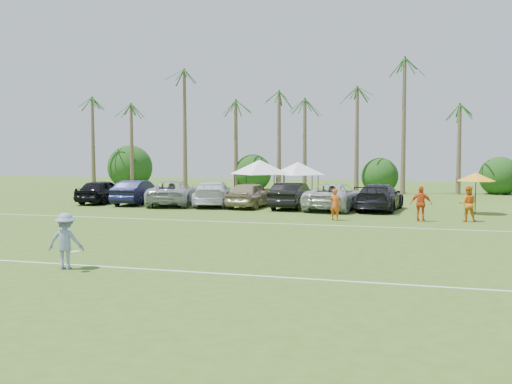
# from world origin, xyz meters

# --- Properties ---
(ground) EXTENTS (120.00, 120.00, 0.00)m
(ground) POSITION_xyz_m (0.00, 0.00, 0.00)
(ground) COLOR #3C5E1C
(ground) RESTS_ON ground
(field_lines) EXTENTS (80.00, 12.10, 0.01)m
(field_lines) POSITION_xyz_m (0.00, 8.00, 0.01)
(field_lines) COLOR white
(field_lines) RESTS_ON ground
(palm_tree_0) EXTENTS (2.40, 2.40, 8.90)m
(palm_tree_0) POSITION_xyz_m (-22.00, 38.00, 7.48)
(palm_tree_0) COLOR brown
(palm_tree_0) RESTS_ON ground
(palm_tree_1) EXTENTS (2.40, 2.40, 9.90)m
(palm_tree_1) POSITION_xyz_m (-17.00, 38.00, 8.35)
(palm_tree_1) COLOR brown
(palm_tree_1) RESTS_ON ground
(palm_tree_2) EXTENTS (2.40, 2.40, 10.90)m
(palm_tree_2) POSITION_xyz_m (-12.00, 38.00, 9.21)
(palm_tree_2) COLOR brown
(palm_tree_2) RESTS_ON ground
(palm_tree_3) EXTENTS (2.40, 2.40, 11.90)m
(palm_tree_3) POSITION_xyz_m (-8.00, 38.00, 10.06)
(palm_tree_3) COLOR brown
(palm_tree_3) RESTS_ON ground
(palm_tree_4) EXTENTS (2.40, 2.40, 8.90)m
(palm_tree_4) POSITION_xyz_m (-4.00, 38.00, 7.48)
(palm_tree_4) COLOR brown
(palm_tree_4) RESTS_ON ground
(palm_tree_5) EXTENTS (2.40, 2.40, 9.90)m
(palm_tree_5) POSITION_xyz_m (0.00, 38.00, 8.35)
(palm_tree_5) COLOR brown
(palm_tree_5) RESTS_ON ground
(palm_tree_6) EXTENTS (2.40, 2.40, 10.90)m
(palm_tree_6) POSITION_xyz_m (4.00, 38.00, 9.21)
(palm_tree_6) COLOR brown
(palm_tree_6) RESTS_ON ground
(palm_tree_7) EXTENTS (2.40, 2.40, 11.90)m
(palm_tree_7) POSITION_xyz_m (8.00, 38.00, 10.06)
(palm_tree_7) COLOR brown
(palm_tree_7) RESTS_ON ground
(palm_tree_8) EXTENTS (2.40, 2.40, 8.90)m
(palm_tree_8) POSITION_xyz_m (13.00, 38.00, 7.48)
(palm_tree_8) COLOR brown
(palm_tree_8) RESTS_ON ground
(bush_tree_0) EXTENTS (4.00, 4.00, 4.00)m
(bush_tree_0) POSITION_xyz_m (-19.00, 39.00, 1.80)
(bush_tree_0) COLOR brown
(bush_tree_0) RESTS_ON ground
(bush_tree_1) EXTENTS (4.00, 4.00, 4.00)m
(bush_tree_1) POSITION_xyz_m (-6.00, 39.00, 1.80)
(bush_tree_1) COLOR brown
(bush_tree_1) RESTS_ON ground
(bush_tree_2) EXTENTS (4.00, 4.00, 4.00)m
(bush_tree_2) POSITION_xyz_m (6.00, 39.00, 1.80)
(bush_tree_2) COLOR brown
(bush_tree_2) RESTS_ON ground
(bush_tree_3) EXTENTS (4.00, 4.00, 4.00)m
(bush_tree_3) POSITION_xyz_m (16.00, 39.00, 1.80)
(bush_tree_3) COLOR brown
(bush_tree_3) RESTS_ON ground
(sideline_player_a) EXTENTS (0.72, 0.59, 1.68)m
(sideline_player_a) POSITION_xyz_m (5.00, 16.17, 0.84)
(sideline_player_a) COLOR #CC5116
(sideline_player_a) RESTS_ON ground
(sideline_player_b) EXTENTS (0.90, 0.70, 1.85)m
(sideline_player_b) POSITION_xyz_m (11.69, 17.52, 0.93)
(sideline_player_b) COLOR orange
(sideline_player_b) RESTS_ON ground
(sideline_player_c) EXTENTS (1.12, 0.56, 1.84)m
(sideline_player_c) POSITION_xyz_m (9.37, 16.96, 0.92)
(sideline_player_c) COLOR #DF4D18
(sideline_player_c) RESTS_ON ground
(canopy_tent_left) EXTENTS (4.40, 4.40, 3.56)m
(canopy_tent_left) POSITION_xyz_m (-1.68, 25.52, 3.05)
(canopy_tent_left) COLOR black
(canopy_tent_left) RESTS_ON ground
(canopy_tent_right) EXTENTS (4.11, 4.11, 3.33)m
(canopy_tent_right) POSITION_xyz_m (0.51, 28.47, 2.85)
(canopy_tent_right) COLOR black
(canopy_tent_right) RESTS_ON ground
(market_umbrella) EXTENTS (2.17, 2.17, 2.42)m
(market_umbrella) POSITION_xyz_m (12.43, 21.41, 2.17)
(market_umbrella) COLOR black
(market_umbrella) RESTS_ON ground
(frisbee_player) EXTENTS (1.28, 0.87, 1.73)m
(frisbee_player) POSITION_xyz_m (-1.28, 1.40, 0.86)
(frisbee_player) COLOR #818AB7
(frisbee_player) RESTS_ON ground
(parked_car_0) EXTENTS (2.02, 4.92, 1.67)m
(parked_car_0) POSITION_xyz_m (-12.20, 21.93, 0.83)
(parked_car_0) COLOR black
(parked_car_0) RESTS_ON ground
(parked_car_1) EXTENTS (2.07, 5.16, 1.67)m
(parked_car_1) POSITION_xyz_m (-9.46, 21.86, 0.83)
(parked_car_1) COLOR black
(parked_car_1) RESTS_ON ground
(parked_car_2) EXTENTS (3.96, 6.45, 1.67)m
(parked_car_2) POSITION_xyz_m (-6.73, 21.85, 0.83)
(parked_car_2) COLOR #A3A5AA
(parked_car_2) RESTS_ON ground
(parked_car_3) EXTENTS (3.62, 6.14, 1.67)m
(parked_car_3) POSITION_xyz_m (-4.00, 22.18, 0.83)
(parked_car_3) COLOR white
(parked_car_3) RESTS_ON ground
(parked_car_4) EXTENTS (2.47, 5.08, 1.67)m
(parked_car_4) POSITION_xyz_m (-1.26, 21.82, 0.83)
(parked_car_4) COLOR tan
(parked_car_4) RESTS_ON ground
(parked_car_5) EXTENTS (2.09, 5.17, 1.67)m
(parked_car_5) POSITION_xyz_m (1.47, 21.90, 0.83)
(parked_car_5) COLOR black
(parked_car_5) RESTS_ON ground
(parked_car_6) EXTENTS (3.51, 6.31, 1.67)m
(parked_car_6) POSITION_xyz_m (4.21, 21.75, 0.83)
(parked_car_6) COLOR silver
(parked_car_6) RESTS_ON ground
(parked_car_7) EXTENTS (2.99, 5.98, 1.67)m
(parked_car_7) POSITION_xyz_m (6.94, 22.07, 0.83)
(parked_car_7) COLOR black
(parked_car_7) RESTS_ON ground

